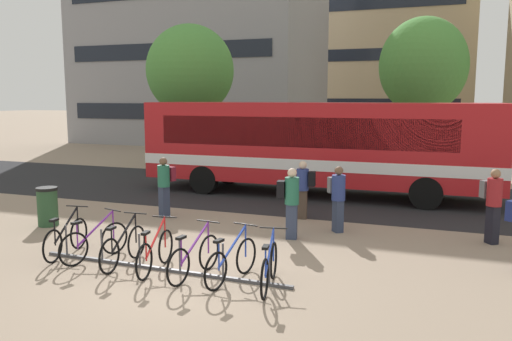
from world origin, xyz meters
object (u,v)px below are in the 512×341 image
object	(u,v)px
city_bus	(317,144)
commuter_black_pack_4	(304,186)
parked_bicycle_black_0	(66,238)
parked_bicycle_purple_1	(95,242)
parked_bicycle_red_3	(155,252)
parked_bicycle_blue_5	(232,262)
street_tree_1	(423,66)
commuter_black_pack_3	(290,198)
trash_bin	(48,206)
parked_bicycle_black_2	(124,247)
parked_bicycle_purple_4	(194,258)
street_tree_2	(190,71)
commuter_maroon_pack_0	(165,183)
commuter_grey_pack_2	(338,194)
commuter_grey_pack_5	(493,201)
parked_bicycle_blue_6	(269,268)

from	to	relation	value
city_bus	commuter_black_pack_4	world-z (taller)	city_bus
city_bus	parked_bicycle_black_0	size ratio (longest dim) A/B	7.05
parked_bicycle_purple_1	city_bus	bearing A→B (deg)	-1.48
parked_bicycle_red_3	parked_bicycle_blue_5	xyz separation A→B (m)	(1.62, -0.01, 0.00)
street_tree_1	commuter_black_pack_3	bearing A→B (deg)	-99.44
parked_bicycle_blue_5	trash_bin	world-z (taller)	trash_bin
parked_bicycle_black_2	parked_bicycle_purple_4	distance (m)	1.66
trash_bin	street_tree_2	distance (m)	12.69
parked_bicycle_black_0	commuter_black_pack_3	size ratio (longest dim) A/B	0.99
parked_bicycle_black_2	commuter_maroon_pack_0	bearing A→B (deg)	15.90
city_bus	commuter_grey_pack_2	size ratio (longest dim) A/B	7.18
parked_bicycle_purple_1	commuter_maroon_pack_0	distance (m)	4.04
parked_bicycle_black_0	street_tree_2	size ratio (longest dim) A/B	0.25
parked_bicycle_black_2	commuter_grey_pack_5	size ratio (longest dim) A/B	0.98
city_bus	commuter_maroon_pack_0	world-z (taller)	city_bus
trash_bin	commuter_black_pack_3	bearing A→B (deg)	8.87
city_bus	parked_bicycle_purple_1	world-z (taller)	city_bus
parked_bicycle_purple_1	parked_bicycle_purple_4	size ratio (longest dim) A/B	0.97
parked_bicycle_black_2	commuter_black_pack_4	size ratio (longest dim) A/B	1.06
parked_bicycle_blue_6	parked_bicycle_purple_4	bearing A→B (deg)	79.05
commuter_black_pack_4	parked_bicycle_purple_4	bearing A→B (deg)	73.85
commuter_black_pack_3	commuter_black_pack_4	bearing A→B (deg)	86.89
trash_bin	parked_bicycle_black_0	bearing A→B (deg)	-40.65
parked_bicycle_purple_4	parked_bicycle_blue_5	bearing A→B (deg)	-80.10
commuter_black_pack_4	parked_bicycle_black_0	bearing A→B (deg)	43.52
parked_bicycle_purple_1	commuter_black_pack_3	distance (m)	4.53
parked_bicycle_black_2	commuter_maroon_pack_0	distance (m)	4.33
city_bus	parked_bicycle_blue_5	xyz separation A→B (m)	(0.55, -8.87, -1.39)
parked_bicycle_black_2	trash_bin	xyz separation A→B (m)	(-3.80, 2.08, 0.13)
commuter_black_pack_4	city_bus	bearing A→B (deg)	-90.74
street_tree_1	parked_bicycle_black_0	bearing A→B (deg)	-111.06
commuter_black_pack_4	street_tree_2	bearing A→B (deg)	-56.09
commuter_black_pack_3	city_bus	bearing A→B (deg)	87.93
parked_bicycle_purple_1	parked_bicycle_black_2	world-z (taller)	same
parked_bicycle_red_3	parked_bicycle_blue_6	size ratio (longest dim) A/B	1.01
city_bus	parked_bicycle_red_3	distance (m)	9.03
parked_bicycle_black_2	parked_bicycle_black_0	bearing A→B (deg)	81.34
parked_bicycle_purple_4	commuter_black_pack_4	bearing A→B (deg)	-0.49
commuter_grey_pack_2	street_tree_2	bearing A→B (deg)	-176.37
commuter_black_pack_3	parked_bicycle_purple_1	bearing A→B (deg)	-148.02
parked_bicycle_black_2	commuter_black_pack_3	world-z (taller)	commuter_black_pack_3
commuter_black_pack_3	commuter_maroon_pack_0	bearing A→B (deg)	156.86
parked_bicycle_purple_1	parked_bicycle_blue_6	size ratio (longest dim) A/B	0.98
parked_bicycle_purple_1	parked_bicycle_purple_4	xyz separation A→B (m)	(2.44, -0.23, 0.00)
commuter_grey_pack_5	trash_bin	world-z (taller)	commuter_grey_pack_5
commuter_grey_pack_2	street_tree_2	size ratio (longest dim) A/B	0.24
parked_bicycle_blue_6	commuter_grey_pack_2	xyz separation A→B (m)	(0.36, 4.29, 0.58)
parked_bicycle_black_2	commuter_black_pack_3	bearing A→B (deg)	-43.27
parked_bicycle_purple_1	commuter_maroon_pack_0	world-z (taller)	commuter_maroon_pack_0
parked_bicycle_purple_4	commuter_grey_pack_2	xyz separation A→B (m)	(1.86, 4.26, 0.58)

